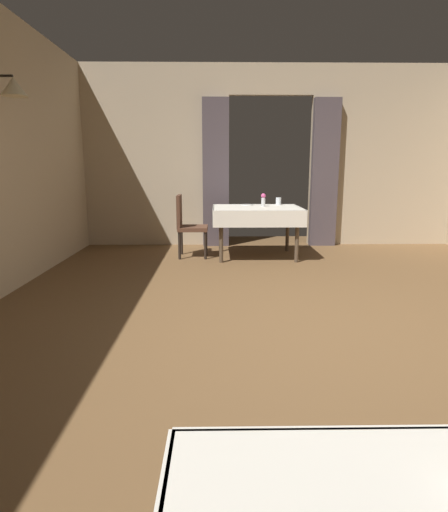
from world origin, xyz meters
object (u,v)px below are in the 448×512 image
dining_table_mid (257,213)px  plate_mid_c (247,205)px  glass_mid_b (278,201)px  flower_vase_mid (263,199)px  chair_mid_left (187,223)px

dining_table_mid → plate_mid_c: 0.36m
glass_mid_b → plate_mid_c: (-0.49, -0.02, -0.05)m
flower_vase_mid → plate_mid_c: size_ratio=1.03×
glass_mid_b → plate_mid_c: bearing=-177.3°
plate_mid_c → glass_mid_b: bearing=2.7°
plate_mid_c → flower_vase_mid: bearing=-46.1°
flower_vase_mid → glass_mid_b: 0.37m
dining_table_mid → flower_vase_mid: flower_vase_mid is taller
glass_mid_b → chair_mid_left: bearing=-165.9°
glass_mid_b → plate_mid_c: size_ratio=0.62×
flower_vase_mid → chair_mid_left: bearing=-175.3°
dining_table_mid → plate_mid_c: (-0.12, 0.33, 0.09)m
dining_table_mid → chair_mid_left: size_ratio=1.41×
chair_mid_left → glass_mid_b: 1.48m
dining_table_mid → plate_mid_c: bearing=110.4°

